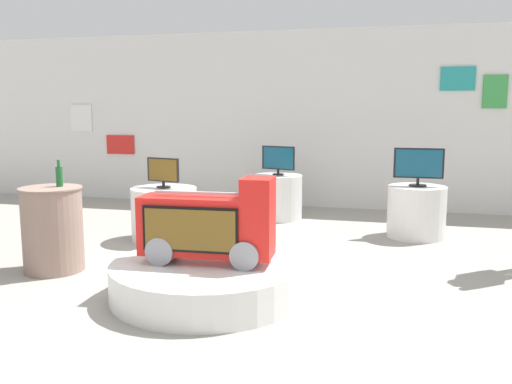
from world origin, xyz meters
TOP-DOWN VIEW (x-y plane):
  - ground_plane at (0.00, 0.00)m, footprint 30.00×30.00m
  - back_wall_display at (0.01, 4.31)m, footprint 12.83×0.13m
  - main_display_pedestal at (-0.18, -0.19)m, footprint 1.64×1.64m
  - novelty_firetruck_tv at (-0.16, -0.20)m, footprint 1.14×0.43m
  - display_pedestal_left_rear at (-1.34, 1.60)m, footprint 0.79×0.79m
  - tv_on_left_rear at (-1.34, 1.59)m, footprint 0.44×0.17m
  - display_pedestal_center_rear at (1.64, 2.49)m, footprint 0.71×0.71m
  - tv_on_center_rear at (1.64, 2.48)m, footprint 0.59×0.21m
  - display_pedestal_right_rear at (-0.26, 3.19)m, footprint 0.69×0.69m
  - tv_on_right_rear at (-0.26, 3.18)m, footprint 0.50×0.18m
  - side_table_round at (-1.89, 0.15)m, footprint 0.60×0.60m
  - bottle_on_side_table at (-1.83, 0.22)m, footprint 0.07×0.07m

SIDE VIEW (x-z plane):
  - ground_plane at x=0.00m, z-range 0.00..0.00m
  - main_display_pedestal at x=-0.18m, z-range 0.00..0.30m
  - display_pedestal_left_rear at x=-1.34m, z-range 0.00..0.64m
  - display_pedestal_center_rear at x=1.64m, z-range 0.00..0.64m
  - display_pedestal_right_rear at x=-0.26m, z-range 0.00..0.64m
  - side_table_round at x=-1.89m, z-range 0.01..0.84m
  - novelty_firetruck_tv at x=-0.16m, z-range 0.23..0.97m
  - tv_on_left_rear at x=-1.34m, z-range 0.66..1.02m
  - tv_on_right_rear at x=-0.26m, z-range 0.66..1.08m
  - tv_on_center_rear at x=1.64m, z-range 0.67..1.14m
  - bottle_on_side_table at x=-1.83m, z-range 0.81..1.07m
  - back_wall_display at x=0.01m, z-range 0.00..2.82m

